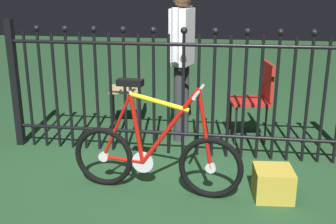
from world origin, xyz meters
TOP-DOWN VIEW (x-y plane):
  - ground_plane at (0.00, 0.00)m, footprint 20.00×20.00m
  - iron_fence at (-0.05, 0.56)m, footprint 3.41×0.07m
  - bicycle at (-0.08, -0.24)m, footprint 1.39×0.40m
  - chair_tan at (-0.67, 1.36)m, footprint 0.44×0.44m
  - chair_red at (0.77, 1.08)m, footprint 0.46×0.46m
  - person_visitor at (-0.02, 1.01)m, footprint 0.24×0.47m
  - display_crate at (0.85, -0.20)m, footprint 0.32×0.32m

SIDE VIEW (x-z plane):
  - ground_plane at x=0.00m, z-range 0.00..0.00m
  - display_crate at x=0.85m, z-range 0.00..0.24m
  - bicycle at x=-0.08m, z-range -0.14..0.78m
  - chair_tan at x=-0.67m, z-range 0.09..0.91m
  - chair_red at x=0.77m, z-range 0.09..0.93m
  - iron_fence at x=-0.05m, z-range 0.01..1.31m
  - person_visitor at x=-0.02m, z-range 0.16..1.78m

